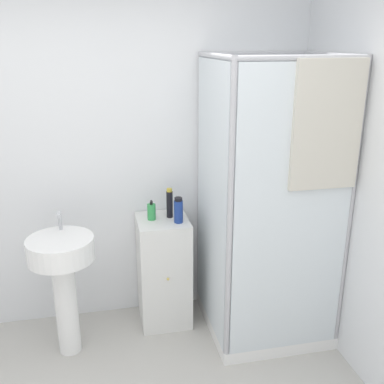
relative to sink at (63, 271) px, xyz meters
name	(u,v)px	position (x,y,z in m)	size (l,w,h in m)	color
wall_back	(87,163)	(0.20, 0.47, 0.62)	(6.40, 0.06, 2.50)	silver
shower_enclosure	(264,259)	(1.40, -0.07, -0.03)	(0.84, 0.87, 2.03)	white
vanity_cabinet	(164,271)	(0.72, 0.24, -0.21)	(0.38, 0.42, 0.85)	silver
sink	(63,271)	(0.00, 0.00, 0.00)	(0.44, 0.44, 1.00)	white
soap_dispenser	(151,212)	(0.64, 0.25, 0.28)	(0.06, 0.06, 0.15)	green
shampoo_bottle_tall_black	(170,203)	(0.78, 0.27, 0.33)	(0.05, 0.05, 0.22)	black
shampoo_bottle_blue	(178,210)	(0.82, 0.16, 0.31)	(0.07, 0.07, 0.19)	navy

